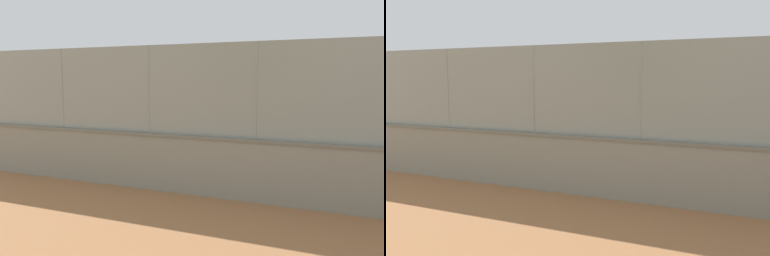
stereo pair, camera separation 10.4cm
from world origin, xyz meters
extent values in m
plane|color=#A36B42|center=(0.00, 0.00, 0.00)|extent=(260.00, 260.00, 0.00)
cube|color=gray|center=(-1.58, 9.77, 0.76)|extent=(24.53, 0.50, 1.51)
cube|color=slate|center=(-1.58, 9.77, 1.55)|extent=(24.54, 0.56, 0.08)
cube|color=gray|center=(-1.58, 9.77, 2.78)|extent=(24.04, 0.25, 2.38)
cylinder|color=gray|center=(-1.58, 9.77, 2.78)|extent=(0.07, 0.07, 2.38)
cylinder|color=gray|center=(1.43, 9.74, 2.78)|extent=(0.07, 0.07, 2.38)
cylinder|color=gray|center=(4.44, 9.71, 2.78)|extent=(0.07, 0.07, 2.38)
cylinder|color=navy|center=(1.76, 3.70, 0.40)|extent=(0.21, 0.21, 0.81)
cylinder|color=navy|center=(1.63, 3.85, 0.40)|extent=(0.21, 0.21, 0.81)
cylinder|color=orange|center=(1.70, 3.78, 1.11)|extent=(0.48, 0.48, 0.60)
cylinder|color=tan|center=(1.94, 3.58, 1.23)|extent=(0.48, 0.45, 0.17)
cylinder|color=tan|center=(1.71, 4.20, 1.23)|extent=(0.48, 0.45, 0.17)
sphere|color=tan|center=(1.70, 3.78, 1.52)|extent=(0.23, 0.23, 0.23)
cylinder|color=red|center=(1.70, 3.78, 1.62)|extent=(0.34, 0.34, 0.05)
cylinder|color=black|center=(1.84, 4.33, 1.23)|extent=(0.25, 0.23, 0.04)
ellipsoid|color=#333338|center=(2.00, 4.48, 1.23)|extent=(0.24, 0.23, 0.24)
cylinder|color=black|center=(4.35, 2.35, 0.38)|extent=(0.21, 0.21, 0.77)
cylinder|color=black|center=(4.20, 2.22, 0.38)|extent=(0.21, 0.21, 0.77)
cylinder|color=white|center=(4.28, 2.28, 1.05)|extent=(0.48, 0.48, 0.57)
cylinder|color=brown|center=(4.47, 2.51, 1.17)|extent=(0.41, 0.48, 0.17)
cylinder|color=brown|center=(3.86, 2.33, 1.17)|extent=(0.41, 0.48, 0.17)
sphere|color=brown|center=(4.28, 2.28, 1.44)|extent=(0.22, 0.22, 0.22)
cylinder|color=black|center=(4.28, 2.28, 1.54)|extent=(0.32, 0.32, 0.05)
cylinder|color=black|center=(3.75, 2.47, 1.17)|extent=(0.22, 0.26, 0.04)
ellipsoid|color=#333338|center=(3.61, 2.64, 1.17)|extent=(0.21, 0.25, 0.24)
cylinder|color=navy|center=(4.95, -0.60, 0.37)|extent=(0.21, 0.21, 0.74)
cylinder|color=navy|center=(5.08, -0.74, 0.37)|extent=(0.21, 0.21, 0.74)
cylinder|color=white|center=(5.01, -0.67, 1.02)|extent=(0.48, 0.48, 0.55)
cylinder|color=brown|center=(4.78, -0.49, 1.13)|extent=(0.45, 0.42, 0.16)
cylinder|color=brown|center=(4.98, -1.08, 1.13)|extent=(0.45, 0.42, 0.16)
sphere|color=brown|center=(5.01, -0.67, 1.40)|extent=(0.21, 0.21, 0.21)
cylinder|color=white|center=(5.01, -0.67, 1.49)|extent=(0.31, 0.31, 0.05)
cylinder|color=black|center=(4.85, -1.20, 1.13)|extent=(0.25, 0.23, 0.04)
ellipsoid|color=#333338|center=(4.69, -1.35, 1.13)|extent=(0.24, 0.22, 0.24)
sphere|color=#3399D8|center=(1.36, 5.54, 0.09)|extent=(0.18, 0.18, 0.18)
cube|color=#4C6B4C|center=(2.78, 8.51, 0.45)|extent=(1.60, 0.39, 0.06)
cube|color=#4C6B4C|center=(2.78, 8.67, 0.67)|extent=(1.60, 0.05, 0.40)
cube|color=#333338|center=(2.14, 8.52, 0.23)|extent=(0.06, 0.38, 0.45)
cube|color=#333338|center=(3.42, 8.51, 0.23)|extent=(0.06, 0.38, 0.45)
camera|label=1|loc=(-4.00, 19.39, 3.06)|focal=37.52mm
camera|label=2|loc=(-4.09, 19.35, 3.06)|focal=37.52mm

